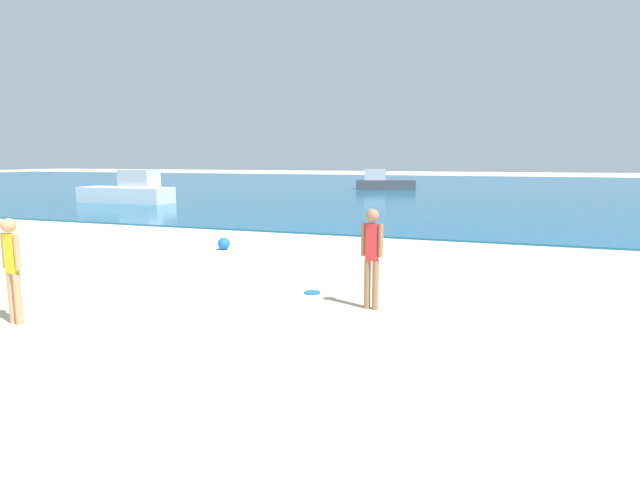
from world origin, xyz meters
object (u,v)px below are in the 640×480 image
(person_distant, at_px, (12,265))
(person_standing, at_px, (372,253))
(boat_far, at_px, (383,182))
(frisbee, at_px, (312,293))
(boat_near, at_px, (129,191))
(beach_ball, at_px, (224,244))

(person_distant, bearing_deg, person_standing, -144.85)
(boat_far, bearing_deg, frisbee, -94.10)
(person_standing, relative_size, person_distant, 1.04)
(person_distant, bearing_deg, frisbee, -130.91)
(boat_near, relative_size, boat_far, 1.10)
(person_distant, height_order, boat_near, boat_near)
(beach_ball, bearing_deg, person_distant, -86.80)
(frisbee, xyz_separation_m, beach_ball, (-3.78, 3.49, 0.15))
(frisbee, distance_m, boat_far, 31.74)
(frisbee, bearing_deg, boat_far, 100.62)
(frisbee, relative_size, beach_ball, 0.91)
(person_distant, height_order, boat_far, boat_far)
(frisbee, xyz_separation_m, boat_far, (-5.85, 31.19, 0.57))
(person_distant, bearing_deg, boat_near, -47.71)
(beach_ball, bearing_deg, frisbee, -42.69)
(boat_near, bearing_deg, boat_far, -120.40)
(person_standing, bearing_deg, beach_ball, -30.91)
(person_standing, height_order, beach_ball, person_standing)
(person_standing, distance_m, boat_far, 32.58)
(beach_ball, bearing_deg, boat_near, 137.61)
(boat_far, xyz_separation_m, beach_ball, (2.07, -27.71, -0.42))
(person_standing, xyz_separation_m, boat_near, (-16.99, 15.03, -0.25))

